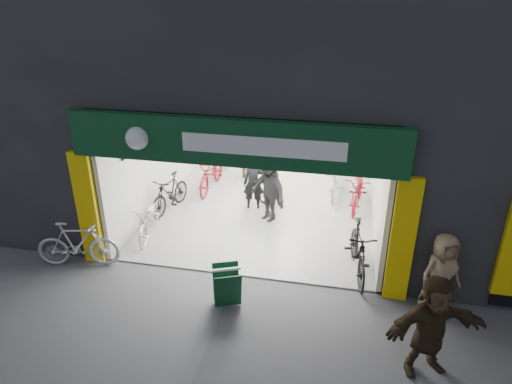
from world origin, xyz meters
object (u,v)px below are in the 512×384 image
(bike_right_front, at_px, (358,251))
(sandwich_board, at_px, (227,285))
(pedestrian_near, at_px, (440,274))
(parked_bike, at_px, (78,244))
(bike_left_front, at_px, (149,219))

(bike_right_front, height_order, sandwich_board, bike_right_front)
(pedestrian_near, relative_size, sandwich_board, 2.09)
(bike_right_front, bearing_deg, sandwich_board, -155.65)
(parked_bike, bearing_deg, sandwich_board, -112.13)
(bike_left_front, bearing_deg, bike_right_front, -17.04)
(bike_right_front, relative_size, parked_bike, 1.08)
(bike_left_front, xyz_separation_m, bike_right_front, (5.00, -0.64, 0.13))
(bike_right_front, height_order, parked_bike, bike_right_front)
(bike_right_front, xyz_separation_m, sandwich_board, (-2.44, -1.53, -0.15))
(bike_left_front, distance_m, pedestrian_near, 6.66)
(pedestrian_near, distance_m, sandwich_board, 3.99)
(bike_left_front, relative_size, sandwich_board, 2.16)
(parked_bike, distance_m, sandwich_board, 3.59)
(bike_left_front, distance_m, bike_right_front, 5.04)
(pedestrian_near, height_order, sandwich_board, pedestrian_near)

